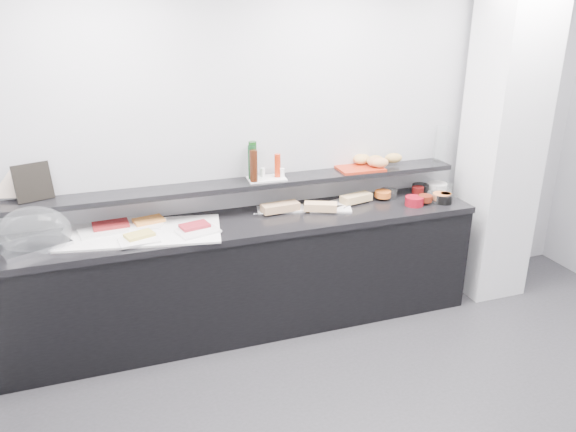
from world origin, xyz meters
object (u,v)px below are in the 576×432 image
object	(u,v)px
bread_tray	(360,168)
carafe	(441,144)
sandwich_plate_mid	(330,209)
cloche_base	(33,246)
condiment_tray	(267,179)
framed_print	(33,182)

from	to	relation	value
bread_tray	carafe	world-z (taller)	carafe
sandwich_plate_mid	bread_tray	xyz separation A→B (m)	(0.33, 0.18, 0.25)
cloche_base	condiment_tray	distance (m)	1.71
framed_print	carafe	distance (m)	3.20
cloche_base	sandwich_plate_mid	xyz separation A→B (m)	(2.15, 0.03, -0.01)
cloche_base	sandwich_plate_mid	world-z (taller)	cloche_base
sandwich_plate_mid	bread_tray	distance (m)	0.45
condiment_tray	bread_tray	distance (m)	0.80
condiment_tray	carafe	xyz separation A→B (m)	(1.56, 0.03, 0.14)
condiment_tray	carafe	distance (m)	1.56
cloche_base	carafe	size ratio (longest dim) A/B	1.43
bread_tray	framed_print	bearing A→B (deg)	-179.19
cloche_base	framed_print	xyz separation A→B (m)	(0.03, 0.26, 0.36)
bread_tray	condiment_tray	bearing A→B (deg)	-177.34
condiment_tray	carafe	world-z (taller)	carafe
cloche_base	sandwich_plate_mid	size ratio (longest dim) A/B	1.31
cloche_base	bread_tray	xyz separation A→B (m)	(2.48, 0.21, 0.24)
sandwich_plate_mid	condiment_tray	world-z (taller)	condiment_tray
condiment_tray	bread_tray	size ratio (longest dim) A/B	0.79
framed_print	bread_tray	xyz separation A→B (m)	(2.44, -0.05, -0.12)
sandwich_plate_mid	bread_tray	size ratio (longest dim) A/B	0.90
sandwich_plate_mid	framed_print	size ratio (longest dim) A/B	1.26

